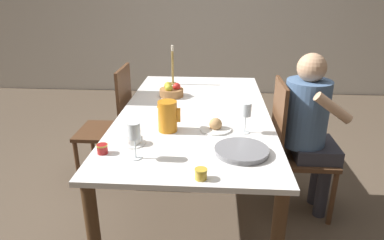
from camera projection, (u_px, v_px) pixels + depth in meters
The scene contains 16 objects.
ground_plane at pixel (194, 198), 2.73m from camera, with size 20.00×20.00×0.00m, color brown.
wall_back at pixel (207, 6), 4.98m from camera, with size 10.00×0.06×2.60m.
dining_table at pixel (195, 122), 2.48m from camera, with size 1.05×1.96×0.74m.
chair_person_side at pixel (293, 147), 2.44m from camera, with size 0.42×0.42×0.98m.
chair_opposite at pixel (113, 123), 2.85m from camera, with size 0.42×0.42×0.98m.
person_seated at pixel (310, 123), 2.35m from camera, with size 0.39×0.41×1.18m.
red_pitcher at pixel (168, 116), 2.10m from camera, with size 0.14×0.12×0.19m.
wine_glass_water at pixel (246, 111), 2.05m from camera, with size 0.06×0.06×0.19m.
wine_glass_juice at pixel (134, 133), 1.74m from camera, with size 0.06×0.06×0.20m.
teacup_near_person at pixel (133, 140), 1.94m from camera, with size 0.15×0.15×0.06m.
serving_tray at pixel (242, 151), 1.84m from camera, with size 0.29×0.29×0.03m.
bread_plate at pixel (216, 126), 2.13m from camera, with size 0.20×0.20×0.08m.
jam_jar_amber at pixel (102, 148), 1.83m from camera, with size 0.06×0.06×0.05m.
jam_jar_red at pixel (201, 173), 1.59m from camera, with size 0.06×0.06×0.05m.
fruit_bowl at pixel (171, 91), 2.77m from camera, with size 0.19×0.19×0.11m.
candlestick_tall at pixel (173, 69), 3.07m from camera, with size 0.06×0.06×0.35m.
Camera 1 is at (0.13, -2.30, 1.59)m, focal length 32.00 mm.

